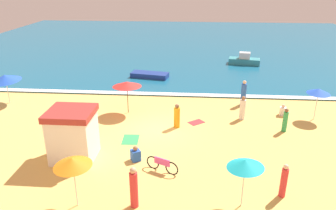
% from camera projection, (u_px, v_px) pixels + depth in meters
% --- Properties ---
extents(ground_plane, '(60.00, 60.00, 0.00)m').
position_uv_depth(ground_plane, '(157.00, 129.00, 20.59)').
color(ground_plane, '#EDBC60').
extents(ocean_water, '(60.00, 44.00, 0.10)m').
position_uv_depth(ocean_water, '(178.00, 43.00, 46.44)').
color(ocean_water, '#196084').
rests_on(ocean_water, ground_plane).
extents(wave_breaker_foam, '(57.00, 0.70, 0.01)m').
position_uv_depth(wave_breaker_foam, '(166.00, 94.00, 26.37)').
color(wave_breaker_foam, white).
rests_on(wave_breaker_foam, ocean_water).
extents(lifeguard_cabana, '(2.34, 2.21, 2.78)m').
position_uv_depth(lifeguard_cabana, '(73.00, 134.00, 16.87)').
color(lifeguard_cabana, white).
rests_on(lifeguard_cabana, ground_plane).
extents(beach_umbrella_0, '(2.03, 2.04, 2.22)m').
position_uv_depth(beach_umbrella_0, '(319.00, 91.00, 21.29)').
color(beach_umbrella_0, silver).
rests_on(beach_umbrella_0, ground_plane).
extents(beach_umbrella_1, '(2.25, 2.25, 2.35)m').
position_uv_depth(beach_umbrella_1, '(127.00, 84.00, 22.27)').
color(beach_umbrella_1, '#4C3823').
rests_on(beach_umbrella_1, ground_plane).
extents(beach_umbrella_2, '(2.23, 2.23, 2.36)m').
position_uv_depth(beach_umbrella_2, '(72.00, 162.00, 13.00)').
color(beach_umbrella_2, silver).
rests_on(beach_umbrella_2, ground_plane).
extents(beach_umbrella_3, '(1.96, 1.95, 2.32)m').
position_uv_depth(beach_umbrella_3, '(245.00, 164.00, 13.01)').
color(beach_umbrella_3, silver).
rests_on(beach_umbrella_3, ground_plane).
extents(beach_umbrella_4, '(3.14, 3.14, 2.36)m').
position_uv_depth(beach_umbrella_4, '(5.00, 78.00, 24.04)').
color(beach_umbrella_4, silver).
rests_on(beach_umbrella_4, ground_plane).
extents(parked_bicycle, '(1.68, 0.82, 0.76)m').
position_uv_depth(parked_bicycle, '(162.00, 165.00, 16.05)').
color(parked_bicycle, black).
rests_on(parked_bicycle, ground_plane).
extents(beachgoer_2, '(0.38, 0.38, 1.65)m').
position_uv_depth(beachgoer_2, '(284.00, 181.00, 14.08)').
color(beachgoer_2, red).
rests_on(beachgoer_2, ground_plane).
extents(beachgoer_3, '(0.35, 0.35, 1.93)m').
position_uv_depth(beachgoer_3, '(134.00, 188.00, 13.40)').
color(beachgoer_3, red).
rests_on(beachgoer_3, ground_plane).
extents(beachgoer_4, '(0.52, 0.52, 1.93)m').
position_uv_depth(beachgoer_4, '(244.00, 94.00, 24.11)').
color(beachgoer_4, blue).
rests_on(beachgoer_4, ground_plane).
extents(beachgoer_5, '(0.46, 0.46, 1.66)m').
position_uv_depth(beachgoer_5, '(243.00, 109.00, 21.74)').
color(beachgoer_5, white).
rests_on(beachgoer_5, ground_plane).
extents(beachgoer_6, '(0.55, 0.55, 1.60)m').
position_uv_depth(beachgoer_6, '(177.00, 117.00, 20.60)').
color(beachgoer_6, orange).
rests_on(beachgoer_6, ground_plane).
extents(beachgoer_7, '(0.49, 0.49, 0.81)m').
position_uv_depth(beachgoer_7, '(283.00, 111.00, 22.51)').
color(beachgoer_7, white).
rests_on(beachgoer_7, ground_plane).
extents(beachgoer_8, '(0.42, 0.42, 1.55)m').
position_uv_depth(beachgoer_8, '(285.00, 120.00, 20.05)').
color(beachgoer_8, green).
rests_on(beachgoer_8, ground_plane).
extents(beachgoer_10, '(0.62, 0.62, 0.84)m').
position_uv_depth(beachgoer_10, '(136.00, 154.00, 17.03)').
color(beachgoer_10, blue).
rests_on(beachgoer_10, ground_plane).
extents(beach_towel_0, '(1.23, 1.17, 0.01)m').
position_uv_depth(beach_towel_0, '(196.00, 122.00, 21.52)').
color(beach_towel_0, red).
rests_on(beach_towel_0, ground_plane).
extents(beach_towel_1, '(1.03, 1.36, 0.01)m').
position_uv_depth(beach_towel_1, '(131.00, 139.00, 19.28)').
color(beach_towel_1, green).
rests_on(beach_towel_1, ground_plane).
extents(small_boat_0, '(3.69, 1.96, 0.45)m').
position_uv_depth(small_boat_0, '(150.00, 75.00, 30.59)').
color(small_boat_0, navy).
rests_on(small_boat_0, ocean_water).
extents(small_boat_1, '(3.46, 1.87, 1.29)m').
position_uv_depth(small_boat_1, '(244.00, 60.00, 35.02)').
color(small_boat_1, teal).
rests_on(small_boat_1, ocean_water).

